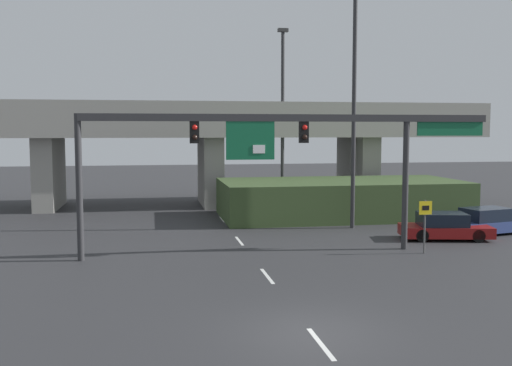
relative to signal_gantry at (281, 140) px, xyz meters
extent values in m
plane|color=#2D2D30|center=(-1.41, -10.26, -5.11)|extent=(160.00, 160.00, 0.00)
cube|color=silver|center=(-1.41, -11.33, -5.11)|extent=(0.14, 2.40, 0.01)
cube|color=silver|center=(-1.41, -4.00, -5.11)|extent=(0.14, 2.40, 0.01)
cube|color=silver|center=(-1.41, 3.32, -5.11)|extent=(0.14, 2.40, 0.01)
cube|color=silver|center=(-1.41, 10.65, -5.11)|extent=(0.14, 2.40, 0.01)
cube|color=silver|center=(-1.41, 17.98, -5.11)|extent=(0.14, 2.40, 0.01)
cylinder|color=#2D2D30|center=(-8.69, 0.01, -2.00)|extent=(0.28, 0.28, 6.23)
cylinder|color=#2D2D30|center=(5.88, 0.01, -2.00)|extent=(0.28, 0.28, 6.23)
cube|color=#2D2D30|center=(0.52, 0.01, 0.96)|extent=(18.43, 0.32, 0.32)
cube|color=black|center=(-3.84, 0.01, 0.32)|extent=(0.40, 0.28, 0.95)
sphere|color=red|center=(-3.84, -0.16, 0.54)|extent=(0.22, 0.22, 0.22)
sphere|color=black|center=(-3.84, -0.16, 0.11)|extent=(0.22, 0.22, 0.22)
cube|color=black|center=(1.02, 0.01, 0.32)|extent=(0.40, 0.28, 0.95)
sphere|color=red|center=(1.02, -0.16, 0.54)|extent=(0.22, 0.22, 0.22)
sphere|color=black|center=(1.02, -0.16, 0.11)|extent=(0.22, 0.22, 0.22)
cube|color=#115B38|center=(-1.41, -0.09, -0.04)|extent=(2.14, 0.08, 1.67)
cube|color=white|center=(-1.03, -0.14, -0.41)|extent=(0.54, 0.03, 0.37)
cube|color=#115B38|center=(8.00, -0.05, 0.48)|extent=(3.25, 0.07, 0.64)
cylinder|color=#4C4C4C|center=(6.34, -1.11, -3.90)|extent=(0.08, 0.08, 2.42)
cube|color=yellow|center=(6.34, -1.16, -3.04)|extent=(0.60, 0.03, 0.60)
cube|color=black|center=(6.34, -1.18, -3.04)|extent=(0.33, 0.01, 0.21)
cylinder|color=#2D2D30|center=(3.29, 14.70, 0.99)|extent=(0.24, 0.24, 12.21)
cube|color=#333333|center=(3.29, 14.70, 7.22)|extent=(0.70, 0.36, 0.24)
cylinder|color=#2D2D30|center=(5.49, 6.19, 2.67)|extent=(0.24, 0.24, 15.56)
cube|color=gray|center=(-1.41, 18.28, 0.69)|extent=(40.37, 7.72, 1.57)
cube|color=gray|center=(-1.41, 14.62, 1.92)|extent=(40.37, 0.40, 0.90)
cube|color=gray|center=(-12.84, 18.28, -2.60)|extent=(1.40, 6.17, 5.02)
cube|color=gray|center=(-1.41, 18.28, -2.60)|extent=(1.40, 6.17, 5.02)
cube|color=gray|center=(10.03, 18.28, -2.60)|extent=(1.40, 6.17, 5.02)
cube|color=#384C28|center=(6.20, 10.56, -3.95)|extent=(15.20, 7.14, 2.33)
cube|color=maroon|center=(8.98, 2.00, -4.68)|extent=(4.75, 2.74, 0.54)
cube|color=black|center=(8.81, 2.04, -4.09)|extent=(2.61, 2.13, 0.65)
cylinder|color=black|center=(10.50, 2.54, -4.79)|extent=(0.67, 0.34, 0.64)
cylinder|color=black|center=(10.17, 0.91, -4.79)|extent=(0.67, 0.34, 0.64)
cylinder|color=black|center=(7.80, 3.09, -4.79)|extent=(0.67, 0.34, 0.64)
cylinder|color=black|center=(7.46, 1.46, -4.79)|extent=(0.67, 0.34, 0.64)
cube|color=navy|center=(12.03, 3.08, -4.67)|extent=(4.98, 2.79, 0.57)
cube|color=black|center=(11.84, 3.03, -4.05)|extent=(2.74, 2.11, 0.67)
cylinder|color=black|center=(13.27, 4.16, -4.79)|extent=(0.67, 0.36, 0.64)
cylinder|color=black|center=(10.43, 3.50, -4.79)|extent=(0.67, 0.36, 0.64)
cylinder|color=black|center=(10.78, 1.99, -4.79)|extent=(0.67, 0.36, 0.64)
camera|label=1|loc=(-5.66, -25.93, 0.43)|focal=42.00mm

